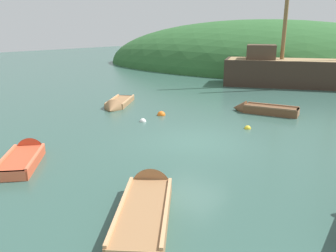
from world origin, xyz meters
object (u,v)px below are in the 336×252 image
object	(u,v)px
rowboat_center	(117,105)
rowboat_portside	(147,203)
rowboat_far	(262,110)
buoy_orange	(161,115)
buoy_yellow	(248,129)
rowboat_near_dock	(25,158)
buoy_white	(143,122)
sailing_ship	(303,75)

from	to	relation	value
rowboat_center	rowboat_portside	xyz separation A→B (m)	(8.60, -8.19, 0.04)
rowboat_far	buoy_orange	bearing A→B (deg)	33.27
rowboat_far	buoy_yellow	xyz separation A→B (m)	(0.50, -3.27, -0.14)
rowboat_center	rowboat_far	xyz separation A→B (m)	(7.49, 3.18, 0.06)
rowboat_near_dock	buoy_orange	distance (m)	7.80
rowboat_far	buoy_white	bearing A→B (deg)	43.89
rowboat_near_dock	rowboat_far	bearing A→B (deg)	-62.64
buoy_white	buoy_yellow	bearing A→B (deg)	20.37
rowboat_near_dock	buoy_white	bearing A→B (deg)	-42.71
rowboat_portside	buoy_orange	bearing A→B (deg)	2.43
rowboat_portside	rowboat_near_dock	bearing A→B (deg)	57.55
rowboat_center	rowboat_portside	size ratio (longest dim) A/B	0.95
sailing_ship	rowboat_far	bearing A→B (deg)	-106.80
rowboat_center	buoy_orange	world-z (taller)	rowboat_center
buoy_yellow	buoy_white	world-z (taller)	buoy_white
buoy_white	buoy_orange	world-z (taller)	buoy_orange
rowboat_center	buoy_white	distance (m)	3.81
rowboat_far	rowboat_near_dock	distance (m)	12.01
rowboat_near_dock	buoy_yellow	distance (m)	9.26
rowboat_center	rowboat_far	bearing A→B (deg)	85.46
sailing_ship	rowboat_portside	xyz separation A→B (m)	(1.66, -22.00, -0.72)
rowboat_center	buoy_white	size ratio (longest dim) A/B	11.40
buoy_yellow	sailing_ship	bearing A→B (deg)	94.31
buoy_orange	rowboat_portside	bearing A→B (deg)	-56.37
rowboat_far	buoy_white	xyz separation A→B (m)	(-4.14, -4.99, -0.14)
buoy_yellow	buoy_orange	bearing A→B (deg)	-177.80
sailing_ship	rowboat_portside	world-z (taller)	sailing_ship
rowboat_portside	buoy_white	size ratio (longest dim) A/B	12.00
rowboat_near_dock	buoy_orange	xyz separation A→B (m)	(0.05, 7.80, -0.11)
buoy_orange	sailing_ship	bearing A→B (deg)	75.65
rowboat_center	rowboat_portside	distance (m)	11.88
sailing_ship	buoy_white	bearing A→B (deg)	-122.71
rowboat_far	sailing_ship	bearing A→B (deg)	-93.46
buoy_yellow	rowboat_near_dock	bearing A→B (deg)	-120.52
rowboat_near_dock	sailing_ship	bearing A→B (deg)	-51.61
rowboat_portside	buoy_yellow	distance (m)	8.12
rowboat_far	rowboat_near_dock	bearing A→B (deg)	63.07
rowboat_portside	rowboat_far	bearing A→B (deg)	-25.62
rowboat_portside	rowboat_near_dock	world-z (taller)	rowboat_portside
sailing_ship	rowboat_near_dock	distance (m)	22.20
sailing_ship	rowboat_center	world-z (taller)	sailing_ship
buoy_white	rowboat_far	bearing A→B (deg)	50.31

